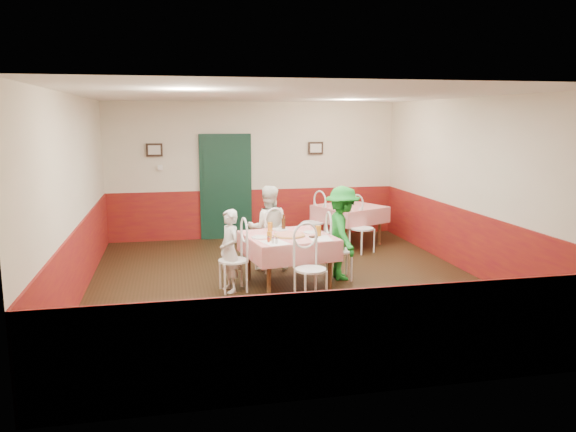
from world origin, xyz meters
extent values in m
plane|color=black|center=(0.00, 0.00, 0.00)|extent=(7.00, 7.00, 0.00)
plane|color=white|center=(0.00, 0.00, 2.80)|extent=(7.00, 7.00, 0.00)
cube|color=beige|center=(0.00, 3.50, 1.40)|extent=(6.00, 0.10, 2.80)
cube|color=beige|center=(0.00, -3.50, 1.40)|extent=(6.00, 0.10, 2.80)
cube|color=beige|center=(-3.00, 0.00, 1.40)|extent=(0.10, 7.00, 2.80)
cube|color=beige|center=(3.00, 0.00, 1.40)|extent=(0.10, 7.00, 2.80)
cube|color=maroon|center=(0.00, 3.48, 0.50)|extent=(6.00, 0.03, 1.00)
cube|color=maroon|center=(0.00, -3.48, 0.50)|extent=(6.00, 0.03, 1.00)
cube|color=maroon|center=(-2.98, 0.00, 0.50)|extent=(0.03, 7.00, 1.00)
cube|color=maroon|center=(2.98, 0.00, 0.50)|extent=(0.03, 7.00, 1.00)
cube|color=black|center=(-0.60, 3.45, 1.05)|extent=(0.96, 0.06, 2.10)
cube|color=black|center=(-2.00, 3.45, 1.85)|extent=(0.32, 0.03, 0.26)
cube|color=black|center=(1.30, 3.45, 1.85)|extent=(0.32, 0.03, 0.26)
cube|color=white|center=(-1.90, 3.45, 1.50)|extent=(0.10, 0.03, 0.10)
cube|color=red|center=(-0.03, -0.04, 0.38)|extent=(1.40, 1.40, 0.77)
cube|color=red|center=(1.75, 2.45, 0.38)|extent=(1.49, 1.49, 0.77)
cylinder|color=#B74723|center=(-0.02, -0.11, 0.78)|extent=(0.52, 0.52, 0.03)
cylinder|color=white|center=(-0.46, -0.13, 0.77)|extent=(0.29, 0.29, 0.01)
cylinder|color=white|center=(0.37, 0.06, 0.77)|extent=(0.29, 0.29, 0.01)
cylinder|color=white|center=(-0.07, 0.38, 0.77)|extent=(0.29, 0.29, 0.01)
cylinder|color=#BF7219|center=(-0.36, -0.34, 0.83)|extent=(0.08, 0.08, 0.13)
cylinder|color=#BF7219|center=(0.40, -0.19, 0.84)|extent=(0.10, 0.10, 0.16)
cylinder|color=#BF7219|center=(-0.24, 0.31, 0.83)|extent=(0.09, 0.09, 0.14)
cylinder|color=#381C0A|center=(-0.01, 0.39, 0.87)|extent=(0.07, 0.07, 0.22)
cylinder|color=silver|center=(-0.35, -0.53, 0.81)|extent=(0.04, 0.04, 0.09)
cylinder|color=silver|center=(-0.30, -0.56, 0.81)|extent=(0.04, 0.04, 0.09)
cylinder|color=#B23319|center=(-0.39, -0.45, 0.81)|extent=(0.04, 0.04, 0.09)
cube|color=white|center=(-0.31, -0.49, 0.76)|extent=(0.41, 0.47, 0.00)
cube|color=white|center=(0.38, -0.36, 0.76)|extent=(0.32, 0.41, 0.00)
cube|color=black|center=(0.30, -0.28, 0.77)|extent=(0.12, 0.11, 0.02)
imported|color=gray|center=(-0.91, -0.18, 0.60)|extent=(0.40, 0.50, 1.20)
imported|color=gray|center=(-0.17, 0.85, 0.70)|extent=(0.71, 0.57, 1.40)
imported|color=gray|center=(0.86, 0.11, 0.73)|extent=(0.58, 0.96, 1.45)
camera|label=1|loc=(-1.70, -8.01, 2.49)|focal=35.00mm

